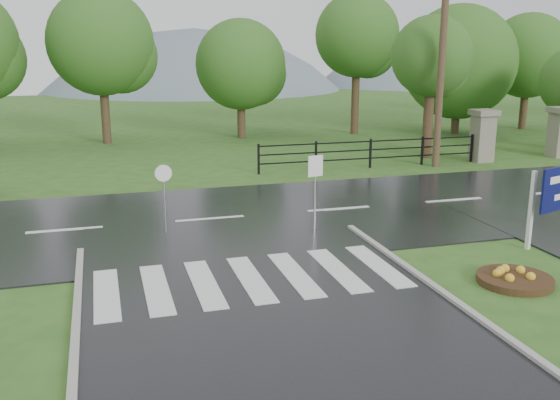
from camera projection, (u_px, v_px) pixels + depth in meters
name	position (u px, v px, depth m)	size (l,w,h in m)	color
main_road	(210.00, 220.00, 18.08)	(90.00, 8.00, 0.04)	black
crosswalk	(251.00, 279.00, 13.40)	(6.50, 2.80, 0.02)	silver
pillar_west	(483.00, 134.00, 26.91)	(1.00, 1.00, 2.24)	gray
pillar_east	(560.00, 131.00, 28.00)	(1.00, 1.00, 2.24)	gray
fence_west	(371.00, 150.00, 25.59)	(9.58, 0.08, 1.20)	black
hills	(161.00, 222.00, 74.01)	(102.00, 48.00, 48.00)	slate
treeline	(181.00, 146.00, 31.38)	(83.20, 5.20, 10.00)	#2B5C1C
flower_bed	(515.00, 278.00, 13.28)	(1.59, 1.59, 0.32)	#332111
reg_sign_small	(315.00, 178.00, 16.66)	(0.45, 0.14, 2.10)	#939399
reg_sign_round	(164.00, 190.00, 16.38)	(0.45, 0.06, 1.91)	#939399
utility_pole_east	(442.00, 58.00, 24.98)	(1.54, 0.38, 8.68)	#473523
entrance_tree_left	(432.00, 57.00, 27.03)	(3.51, 3.51, 6.22)	#3D2B1C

